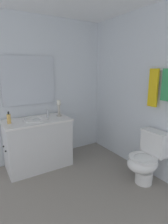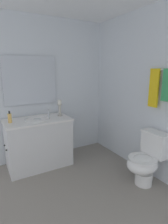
% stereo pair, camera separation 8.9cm
% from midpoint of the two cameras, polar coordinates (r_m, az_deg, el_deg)
% --- Properties ---
extents(floor, '(2.97, 2.87, 0.02)m').
position_cam_midpoint_polar(floor, '(2.45, -5.48, -27.84)').
color(floor, gray).
rests_on(floor, ground).
extents(wall_back, '(2.97, 0.04, 2.45)m').
position_cam_midpoint_polar(wall_back, '(2.81, 21.20, 4.76)').
color(wall_back, silver).
rests_on(wall_back, ground).
extents(wall_left, '(0.04, 2.87, 2.45)m').
position_cam_midpoint_polar(wall_left, '(3.27, -17.71, 6.10)').
color(wall_left, silver).
rests_on(wall_left, ground).
extents(vanity_cabinet, '(0.58, 1.04, 0.81)m').
position_cam_midpoint_polar(vanity_cabinet, '(3.17, -14.81, -9.28)').
color(vanity_cabinet, silver).
rests_on(vanity_cabinet, ground).
extents(sink_basin, '(0.40, 0.40, 0.24)m').
position_cam_midpoint_polar(sink_basin, '(3.06, -15.19, -2.95)').
color(sink_basin, white).
rests_on(sink_basin, vanity_cabinet).
extents(mirror, '(0.02, 0.88, 0.79)m').
position_cam_midpoint_polar(mirror, '(3.22, -17.37, 9.22)').
color(mirror, silver).
extents(candle_holder_tall, '(0.09, 0.09, 0.27)m').
position_cam_midpoint_polar(candle_holder_tall, '(3.16, -8.57, 1.32)').
color(candle_holder_tall, '#B7B2A5').
rests_on(candle_holder_tall, vanity_cabinet).
extents(soap_bottle, '(0.06, 0.06, 0.18)m').
position_cam_midpoint_polar(soap_bottle, '(2.94, -22.99, -1.89)').
color(soap_bottle, '#E5B259').
rests_on(soap_bottle, vanity_cabinet).
extents(toilet, '(0.39, 0.54, 0.75)m').
position_cam_midpoint_polar(toilet, '(2.78, 17.73, -13.65)').
color(toilet, white).
rests_on(toilet, ground).
extents(towel_near_vanity, '(0.14, 0.03, 0.53)m').
position_cam_midpoint_polar(towel_near_vanity, '(2.76, 19.75, 7.03)').
color(towel_near_vanity, yellow).
rests_on(towel_near_vanity, towel_bar).
extents(towel_center, '(0.15, 0.03, 0.42)m').
position_cam_midpoint_polar(towel_center, '(2.63, 23.44, 7.67)').
color(towel_center, '#389E59').
rests_on(towel_center, towel_bar).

